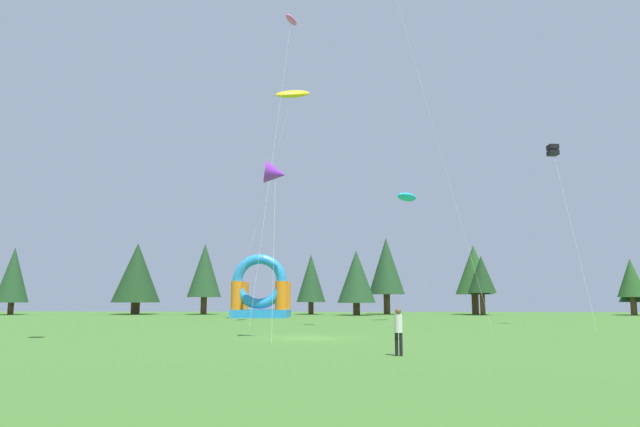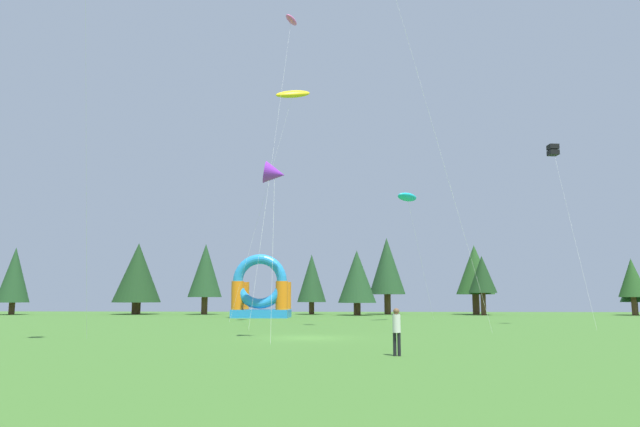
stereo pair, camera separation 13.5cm
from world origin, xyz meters
name	(u,v)px [view 1 (the left image)]	position (x,y,z in m)	size (l,w,h in m)	color
ground_plane	(307,338)	(0.00, 0.00, 0.00)	(120.00, 120.00, 0.00)	#3D6B28
kite_purple_delta	(275,174)	(-1.68, -1.39, 8.97)	(1.39, 3.29, 9.67)	purple
kite_pink_parafoil	(291,21)	(-2.59, 15.87, 26.67)	(2.53, 9.91, 27.14)	#EA599E
kite_cyan_parafoil	(407,197)	(7.99, 22.06, 11.67)	(4.07, 4.91, 12.18)	#19B7CC
kite_black_box	(553,151)	(18.98, 13.99, 14.01)	(0.98, 5.14, 14.48)	black
kite_yellow_parafoil	(293,94)	(-3.11, 23.11, 22.46)	(7.41, 3.52, 23.41)	yellow
person_midfield	(398,327)	(4.17, -9.77, 1.07)	(0.39, 0.39, 1.80)	black
inflatable_blue_arch	(261,295)	(-7.38, 31.96, 2.50)	(6.23, 4.82, 6.96)	#268CD8
tree_row_0	(13,275)	(-41.75, 42.09, 5.17)	(4.11, 4.11, 8.83)	#4C331E
tree_row_1	(137,273)	(-26.16, 44.75, 5.54)	(6.38, 6.38, 9.56)	#4C331E
tree_row_2	(205,271)	(-16.79, 44.30, 5.78)	(4.50, 4.50, 9.39)	#4C331E
tree_row_3	(311,278)	(-2.59, 45.35, 4.78)	(3.88, 3.88, 8.00)	#4C331E
tree_row_4	(356,277)	(3.42, 41.68, 4.86)	(4.84, 4.84, 8.21)	#4C331E
tree_row_5	(386,266)	(7.55, 45.93, 6.39)	(4.82, 4.82, 10.24)	#4C331E
tree_row_6	(474,270)	(19.16, 45.62, 5.85)	(5.01, 5.01, 9.17)	#4C331E
tree_row_7	(481,275)	(19.41, 42.52, 5.09)	(3.56, 3.56, 7.52)	#4C331E
tree_row_8	(631,278)	(38.12, 42.69, 4.65)	(3.43, 3.43, 7.13)	#4C331E
tree_row_9	(633,286)	(39.08, 44.40, 3.72)	(3.48, 3.48, 5.88)	#4C331E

